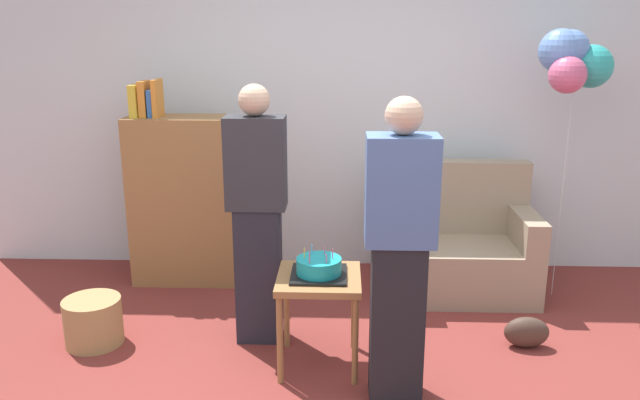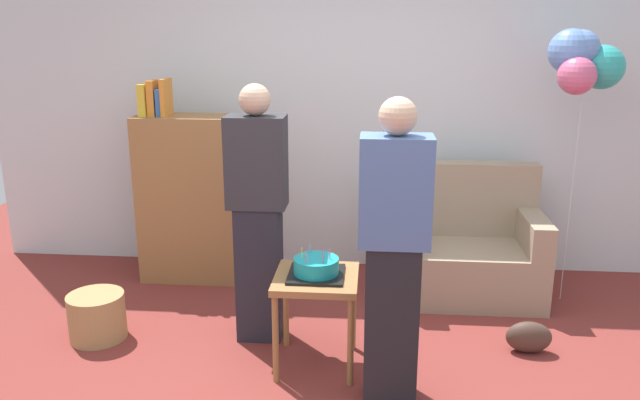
% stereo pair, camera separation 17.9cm
% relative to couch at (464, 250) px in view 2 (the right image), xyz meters
% --- Properties ---
extents(ground_plane, '(8.00, 8.00, 0.00)m').
position_rel_couch_xyz_m(ground_plane, '(-0.87, -1.48, -0.34)').
color(ground_plane, maroon).
extents(wall_back, '(6.00, 0.10, 2.70)m').
position_rel_couch_xyz_m(wall_back, '(-0.87, 0.57, 1.01)').
color(wall_back, silver).
rests_on(wall_back, ground_plane).
extents(couch, '(1.10, 0.70, 0.96)m').
position_rel_couch_xyz_m(couch, '(0.00, 0.00, 0.00)').
color(couch, gray).
rests_on(couch, ground_plane).
extents(bookshelf, '(0.80, 0.36, 1.57)m').
position_rel_couch_xyz_m(bookshelf, '(-2.10, 0.12, 0.33)').
color(bookshelf, olive).
rests_on(bookshelf, ground_plane).
extents(side_table, '(0.48, 0.48, 0.57)m').
position_rel_couch_xyz_m(side_table, '(-1.00, -1.15, 0.14)').
color(side_table, olive).
rests_on(side_table, ground_plane).
extents(birthday_cake, '(0.32, 0.32, 0.17)m').
position_rel_couch_xyz_m(birthday_cake, '(-1.00, -1.15, 0.28)').
color(birthday_cake, black).
rests_on(birthday_cake, side_table).
extents(person_blowing_candles, '(0.36, 0.22, 1.63)m').
position_rel_couch_xyz_m(person_blowing_candles, '(-1.40, -0.83, 0.49)').
color(person_blowing_candles, '#23232D').
rests_on(person_blowing_candles, ground_plane).
extents(person_holding_cake, '(0.36, 0.22, 1.63)m').
position_rel_couch_xyz_m(person_holding_cake, '(-0.58, -1.46, 0.49)').
color(person_holding_cake, black).
rests_on(person_holding_cake, ground_plane).
extents(wicker_basket, '(0.36, 0.36, 0.30)m').
position_rel_couch_xyz_m(wicker_basket, '(-2.44, -0.94, -0.19)').
color(wicker_basket, '#A88451').
rests_on(wicker_basket, ground_plane).
extents(handbag, '(0.28, 0.14, 0.20)m').
position_rel_couch_xyz_m(handbag, '(0.29, -0.89, -0.24)').
color(handbag, '#473328').
rests_on(handbag, ground_plane).
extents(balloon_bunch, '(0.52, 0.42, 1.94)m').
position_rel_couch_xyz_m(balloon_bunch, '(0.71, -0.00, 1.39)').
color(balloon_bunch, silver).
rests_on(balloon_bunch, ground_plane).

